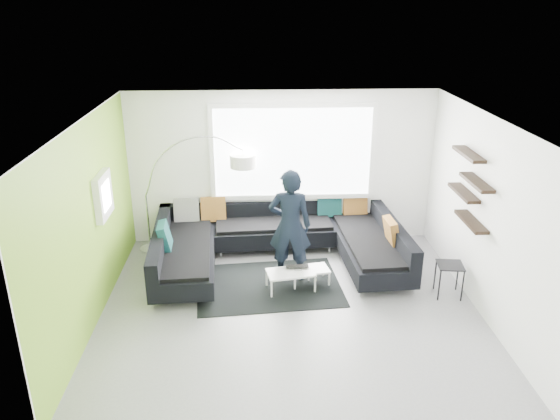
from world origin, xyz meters
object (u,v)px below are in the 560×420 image
at_px(side_table, 449,280).
at_px(laptop, 298,268).
at_px(arc_lamp, 146,196).
at_px(sectional_sofa, 278,245).
at_px(coffee_table, 300,278).
at_px(person, 290,226).

height_order(side_table, laptop, side_table).
xyz_separation_m(arc_lamp, laptop, (2.56, -1.46, -0.73)).
relative_size(sectional_sofa, coffee_table, 4.49).
distance_m(coffee_table, arc_lamp, 3.11).
xyz_separation_m(arc_lamp, person, (2.45, -1.16, -0.13)).
distance_m(arc_lamp, laptop, 3.03).
bearing_deg(laptop, coffee_table, 5.10).
distance_m(side_table, person, 2.57).
relative_size(sectional_sofa, laptop, 11.56).
bearing_deg(side_table, person, 164.19).
relative_size(arc_lamp, laptop, 5.74).
height_order(sectional_sofa, coffee_table, sectional_sofa).
distance_m(coffee_table, side_table, 2.28).
height_order(sectional_sofa, side_table, sectional_sofa).
bearing_deg(laptop, side_table, -11.16).
height_order(arc_lamp, side_table, arc_lamp).
distance_m(sectional_sofa, coffee_table, 0.81).
xyz_separation_m(coffee_table, arc_lamp, (-2.60, 1.46, 0.90)).
bearing_deg(coffee_table, person, 106.52).
bearing_deg(laptop, person, 107.28).
bearing_deg(sectional_sofa, arc_lamp, 158.41).
xyz_separation_m(arc_lamp, side_table, (4.84, -1.84, -0.79)).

